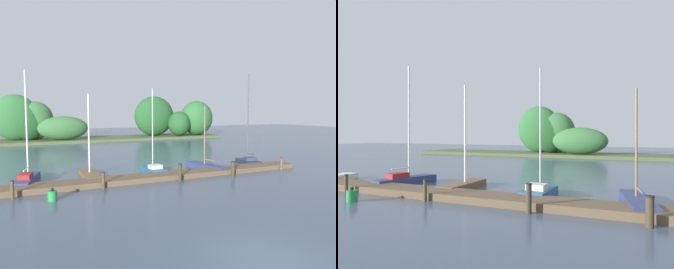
{
  "view_description": "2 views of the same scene",
  "coord_description": "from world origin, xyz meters",
  "views": [
    {
      "loc": [
        -6.84,
        -7.23,
        4.76
      ],
      "look_at": [
        3.51,
        14.83,
        2.93
      ],
      "focal_mm": 33.27,
      "sensor_mm": 36.0,
      "label": 1
    },
    {
      "loc": [
        7.05,
        -0.39,
        3.17
      ],
      "look_at": [
        0.9,
        13.35,
        3.13
      ],
      "focal_mm": 33.73,
      "sensor_mm": 36.0,
      "label": 2
    }
  ],
  "objects": [
    {
      "name": "dock_pier",
      "position": [
        0.0,
        12.6,
        0.17
      ],
      "size": [
        27.15,
        1.8,
        0.35
      ],
      "color": "brown",
      "rests_on": "ground"
    },
    {
      "name": "far_shore",
      "position": [
        5.82,
        43.73,
        2.91
      ],
      "size": [
        51.71,
        8.0,
        7.38
      ],
      "color": "#4C5B38",
      "rests_on": "ground"
    },
    {
      "name": "sailboat_1",
      "position": [
        -6.64,
        14.99,
        0.41
      ],
      "size": [
        1.8,
        4.39,
        7.43
      ],
      "rotation": [
        0.0,
        0.0,
        1.35
      ],
      "color": "navy",
      "rests_on": "ground"
    },
    {
      "name": "sailboat_2",
      "position": [
        -2.55,
        15.17,
        0.32
      ],
      "size": [
        1.12,
        4.01,
        5.99
      ],
      "rotation": [
        0.0,
        0.0,
        1.56
      ],
      "color": "brown",
      "rests_on": "ground"
    },
    {
      "name": "sailboat_3",
      "position": [
        2.16,
        14.63,
        0.34
      ],
      "size": [
        1.27,
        2.86,
        6.49
      ],
      "rotation": [
        0.0,
        0.0,
        1.56
      ],
      "color": "#285684",
      "rests_on": "ground"
    },
    {
      "name": "sailboat_4",
      "position": [
        6.65,
        14.32,
        0.28
      ],
      "size": [
        1.81,
        4.58,
        5.15
      ],
      "rotation": [
        0.0,
        0.0,
        1.77
      ],
      "color": "navy",
      "rests_on": "ground"
    },
    {
      "name": "mooring_piling_1",
      "position": [
        -7.45,
        11.33,
        0.52
      ],
      "size": [
        0.21,
        0.21,
        1.02
      ],
      "color": "#4C3D28",
      "rests_on": "ground"
    },
    {
      "name": "mooring_piling_2",
      "position": [
        -2.44,
        11.52,
        0.52
      ],
      "size": [
        0.19,
        0.19,
        1.03
      ],
      "color": "#4C3D28",
      "rests_on": "ground"
    },
    {
      "name": "mooring_piling_3",
      "position": [
        2.78,
        11.36,
        0.61
      ],
      "size": [
        0.25,
        0.25,
        1.2
      ],
      "color": "#3D3323",
      "rests_on": "ground"
    },
    {
      "name": "mooring_piling_4",
      "position": [
        7.14,
        11.28,
        0.54
      ],
      "size": [
        0.32,
        0.32,
        1.08
      ],
      "color": "#3D3323",
      "rests_on": "ground"
    },
    {
      "name": "channel_buoy_0",
      "position": [
        -5.52,
        10.07,
        0.28
      ],
      "size": [
        0.5,
        0.5,
        0.71
      ],
      "color": "#23843D",
      "rests_on": "ground"
    }
  ]
}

